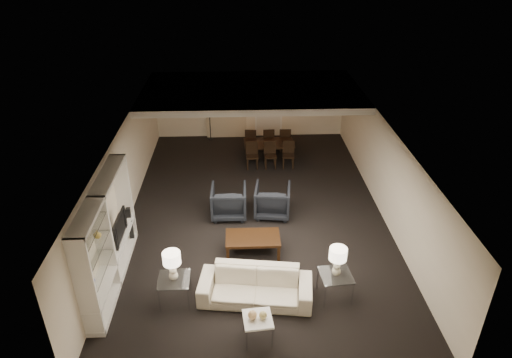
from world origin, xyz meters
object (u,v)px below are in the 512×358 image
Objects in this scene: armchair_right at (272,200)px; television at (116,227)px; side_table_left at (175,290)px; vase_amber at (97,234)px; side_table_right at (335,285)px; chair_nr at (288,155)px; table_lamp_right at (337,262)px; vase_blue at (91,280)px; chair_nl at (252,156)px; pendant_light at (261,105)px; dining_table at (269,151)px; coffee_table at (253,245)px; armchair_left at (229,201)px; table_lamp_left at (172,266)px; floor_speaker at (130,225)px; chair_fl at (251,140)px; chair_fm at (268,139)px; chair_fr at (285,139)px; marble_table at (258,329)px; chair_nm at (270,155)px; sofa at (255,286)px; floor_lamp at (210,121)px.

television is (-3.73, -1.99, 0.59)m from armchair_right.
side_table_left is (-2.30, -3.30, -0.14)m from armchair_right.
television is 1.27m from vase_amber.
chair_nr reaches higher than side_table_right.
side_table_left is 0.97× the size of table_lamp_right.
vase_blue is 7.53m from chair_nl.
dining_table is at bearing -12.46° from pendant_light.
table_lamp_right is 4.04× the size of vase_blue.
coffee_table is 1.34× the size of armchair_left.
armchair_left is 1.20m from armchair_right.
side_table_left is 0.65m from table_lamp_left.
side_table_right is 3.91× the size of vase_blue.
side_table_left reaches higher than coffee_table.
floor_speaker is 5.91m from chair_nr.
chair_fl is 0.60m from chair_fm.
chair_fr is at bearing 60.76° from vase_blue.
pendant_light reaches higher than armchair_left.
table_lamp_right reaches higher than side_table_right.
marble_table is 0.55× the size of floor_speaker.
table_lamp_right reaches higher than chair_nr.
chair_nm is (3.87, 4.83, -0.59)m from television.
vase_amber is 7.20m from chair_nm.
sofa is at bearing -112.77° from television.
chair_nl is (-1.56, 6.14, 0.14)m from side_table_right.
chair_fm is (3.90, 7.24, -1.20)m from vase_amber.
chair_nl is 1.00× the size of chair_fl.
chair_nr is (4.47, 4.83, -0.59)m from television.
chair_fr is at bearing 77.12° from coffee_table.
pendant_light is 1.65m from dining_table.
table_lamp_left reaches higher than side_table_right.
coffee_table is 3.95m from vase_blue.
television is at bearing 35.17° from armchair_right.
chair_nr is at bearing -123.48° from armchair_left.
chair_fm is (0.14, 4.14, -0.00)m from armchair_right.
coffee_table is (0.00, 1.60, -0.11)m from sofa.
television reaches higher than coffee_table.
chair_nr is 3.63m from floor_lamp.
vase_amber is (-3.61, -6.65, -0.28)m from pendant_light.
chair_fr is (-0.36, 7.44, 0.14)m from side_table_right.
side_table_right is at bearing 0.00° from side_table_left.
dining_table is at bearing 137.95° from chair_nr.
table_lamp_right reaches higher than armchair_left.
side_table_right is at bearing -79.66° from pendant_light.
sofa is at bearing -97.03° from chair_nr.
table_lamp_left is at bearing 69.14° from chair_fr.
chair_nr is at bearing 34.55° from floor_speaker.
coffee_table is 2.00× the size of side_table_right.
table_lamp_right reaches higher than armchair_right.
floor_speaker is (-3.05, 3.29, 0.22)m from marble_table.
chair_fr is at bearing 81.11° from marble_table.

